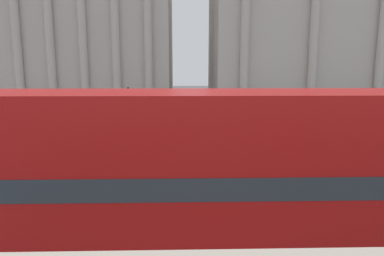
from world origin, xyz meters
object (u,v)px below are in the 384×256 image
Objects in this scene: traffic_light_mid at (130,108)px; plaza_building_right at (323,3)px; double_decker_bus at (185,176)px; pedestrian_white at (273,137)px; pedestrian_grey at (164,126)px; pedestrian_yellow at (42,162)px; plaza_building_left at (83,10)px; traffic_light_near at (140,131)px.

plaza_building_right is at bearing 49.17° from traffic_light_mid.
double_decker_bus is 12.56m from pedestrian_white.
pedestrian_yellow is at bearing -56.60° from pedestrian_grey.
plaza_building_right is at bearing 146.78° from pedestrian_yellow.
plaza_building_right reaches higher than double_decker_bus.
traffic_light_mid is 2.23× the size of pedestrian_white.
plaza_building_left reaches higher than double_decker_bus.
plaza_building_left is 13.76× the size of pedestrian_yellow.
traffic_light_mid reaches higher than traffic_light_near.
traffic_light_mid is at bearing -16.93° from pedestrian_white.
plaza_building_left is 14.55× the size of pedestrian_grey.
traffic_light_mid is (-3.23, 13.34, 0.05)m from double_decker_bus.
plaza_building_left is 37.59m from traffic_light_near.
traffic_light_near is 2.12× the size of pedestrian_grey.
traffic_light_near is at bearing 84.91° from pedestrian_yellow.
plaza_building_left is 0.87× the size of plaza_building_right.
traffic_light_mid is 8.57m from pedestrian_white.
plaza_building_left is at bearing 174.42° from pedestrian_grey.
plaza_building_left is 35.48m from pedestrian_white.
double_decker_bus is 14.98m from pedestrian_grey.
pedestrian_white is 7.14m from pedestrian_grey.
pedestrian_yellow is at bearing 171.79° from traffic_light_near.
plaza_building_left reaches higher than traffic_light_near.
plaza_building_right is at bearing -119.77° from pedestrian_white.
traffic_light_mid is 2.85m from pedestrian_grey.
traffic_light_near is at bearing -78.83° from traffic_light_mid.
pedestrian_yellow is 11.92m from pedestrian_white.
traffic_light_mid is (-1.57, 7.96, 0.01)m from traffic_light_near.
traffic_light_mid reaches higher than pedestrian_yellow.
traffic_light_mid is (-20.90, -24.19, -10.58)m from plaza_building_right.
plaza_building_left is (-13.02, 39.80, 10.01)m from double_decker_bus.
plaza_building_right is 7.91× the size of traffic_light_near.
plaza_building_left reaches higher than pedestrian_white.
traffic_light_mid is 7.87m from pedestrian_yellow.
traffic_light_near is at bearing -121.01° from plaza_building_right.
pedestrian_yellow reaches higher than pedestrian_white.
pedestrian_grey is (4.31, 8.92, -0.06)m from pedestrian_yellow.
pedestrian_grey is at bearing 94.25° from double_decker_bus.
pedestrian_yellow is 1.11× the size of pedestrian_white.
double_decker_bus is at bearing -72.87° from traffic_light_near.
traffic_light_mid reaches higher than pedestrian_grey.
plaza_building_left reaches higher than pedestrian_yellow.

